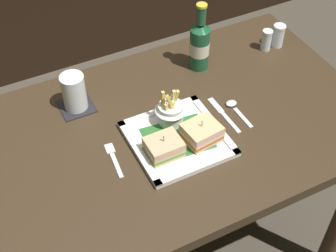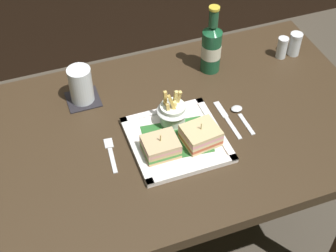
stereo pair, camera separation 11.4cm
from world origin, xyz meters
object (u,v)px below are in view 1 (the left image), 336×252
dining_table (159,156)px  salt_shaker (266,41)px  fries_cup (171,110)px  knife (223,113)px  pepper_shaker (278,37)px  fork (114,158)px  sandwich_half_right (202,132)px  spoon (234,107)px  square_plate (178,139)px  water_glass (74,94)px  beer_bottle (200,44)px  sandwich_half_left (164,147)px

dining_table → salt_shaker: 0.55m
fries_cup → knife: (0.16, -0.03, -0.05)m
pepper_shaker → fork: bearing=-162.3°
sandwich_half_right → spoon: size_ratio=0.88×
square_plate → salt_shaker: 0.53m
dining_table → knife: bearing=-6.2°
square_plate → knife: (0.17, 0.04, -0.00)m
fries_cup → salt_shaker: size_ratio=1.51×
fries_cup → sandwich_half_right: bearing=-65.6°
water_glass → pepper_shaker: bearing=-1.4°
square_plate → fork: bearing=174.0°
dining_table → fries_cup: size_ratio=11.39×
sandwich_half_right → salt_shaker: size_ratio=1.42×
pepper_shaker → knife: bearing=-148.9°
dining_table → pepper_shaker: 0.60m
dining_table → spoon: 0.27m
beer_bottle → sandwich_half_left: bearing=-132.9°
dining_table → beer_bottle: 0.38m
spoon → pepper_shaker: 0.37m
dining_table → square_plate: square_plate is taller
sandwich_half_right → pepper_shaker: same height
fries_cup → knife: bearing=-11.8°
sandwich_half_left → pepper_shaker: 0.64m
dining_table → pepper_shaker: size_ratio=15.92×
sandwich_half_left → water_glass: (-0.15, 0.29, 0.02)m
square_plate → knife: 0.18m
square_plate → spoon: square_plate is taller
sandwich_half_right → knife: sandwich_half_right is taller
square_plate → pepper_shaker: 0.57m
salt_shaker → pepper_shaker: bearing=0.0°
water_glass → knife: (0.38, -0.23, -0.05)m
square_plate → beer_bottle: (0.22, 0.27, 0.08)m
water_glass → pepper_shaker: size_ratio=1.42×
sandwich_half_right → fries_cup: (-0.05, 0.10, 0.02)m
square_plate → fries_cup: (0.01, 0.07, 0.05)m
fork → knife: (0.36, 0.02, 0.00)m
pepper_shaker → beer_bottle: bearing=175.7°
spoon → pepper_shaker: bearing=34.2°
fries_cup → spoon: bearing=-8.2°
square_plate → fork: 0.19m
fries_cup → pepper_shaker: size_ratio=1.40×
dining_table → knife: knife is taller
square_plate → sandwich_half_right: bearing=-28.2°
beer_bottle → knife: (-0.05, -0.23, -0.09)m
knife → pepper_shaker: 0.41m
square_plate → spoon: bearing=10.4°
fork → sandwich_half_left: bearing=-21.8°
fries_cup → spoon: fries_cup is taller
fries_cup → sandwich_half_left: bearing=-125.8°
dining_table → square_plate: 0.14m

